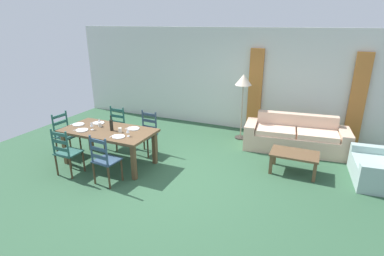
{
  "coord_description": "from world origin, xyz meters",
  "views": [
    {
      "loc": [
        2.36,
        -4.64,
        2.83
      ],
      "look_at": [
        -0.01,
        0.74,
        0.75
      ],
      "focal_mm": 28.19,
      "sensor_mm": 36.0,
      "label": 1
    }
  ],
  "objects": [
    {
      "name": "dining_chair_near_right",
      "position": [
        -1.07,
        -0.76,
        0.48
      ],
      "size": [
        0.45,
        0.43,
        0.96
      ],
      "color": "#2E455E",
      "rests_on": "ground_plane"
    },
    {
      "name": "couch",
      "position": [
        1.93,
        2.29,
        0.29
      ],
      "size": [
        2.35,
        1.05,
        0.8
      ],
      "color": "#D3AD92",
      "rests_on": "ground_plane"
    },
    {
      "name": "coffee_cup_secondary",
      "position": [
        -1.81,
        0.04,
        0.8
      ],
      "size": [
        0.07,
        0.07,
        0.09
      ],
      "primitive_type": "cylinder",
      "color": "beige",
      "rests_on": "dining_table"
    },
    {
      "name": "armchair_upholstered",
      "position": [
        3.55,
        1.33,
        0.25
      ],
      "size": [
        0.91,
        1.23,
        0.72
      ],
      "color": "#98B1AC",
      "rests_on": "ground_plane"
    },
    {
      "name": "wine_glass_near_left",
      "position": [
        -1.83,
        -0.18,
        0.86
      ],
      "size": [
        0.06,
        0.06,
        0.16
      ],
      "color": "white",
      "rests_on": "dining_table"
    },
    {
      "name": "coffee_table",
      "position": [
        2.03,
        1.07,
        0.36
      ],
      "size": [
        0.9,
        0.56,
        0.42
      ],
      "color": "brown",
      "rests_on": "ground_plane"
    },
    {
      "name": "standing_lamp",
      "position": [
        0.59,
        2.47,
        1.41
      ],
      "size": [
        0.4,
        0.4,
        1.64
      ],
      "color": "#332D28",
      "rests_on": "ground_plane"
    },
    {
      "name": "coffee_cup_primary",
      "position": [
        -1.22,
        -0.06,
        0.8
      ],
      "size": [
        0.07,
        0.07,
        0.09
      ],
      "primitive_type": "cylinder",
      "color": "beige",
      "rests_on": "dining_table"
    },
    {
      "name": "fork_near_right",
      "position": [
        -1.23,
        -0.3,
        0.75
      ],
      "size": [
        0.02,
        0.17,
        0.01
      ],
      "primitive_type": "cube",
      "rotation": [
        0.0,
        0.0,
        -0.0
      ],
      "color": "silver",
      "rests_on": "dining_table"
    },
    {
      "name": "dining_table",
      "position": [
        -1.53,
        -0.05,
        0.66
      ],
      "size": [
        1.9,
        0.96,
        0.75
      ],
      "color": "brown",
      "rests_on": "ground_plane"
    },
    {
      "name": "dinner_plate_head_west",
      "position": [
        -2.31,
        -0.05,
        0.76
      ],
      "size": [
        0.24,
        0.24,
        0.02
      ],
      "primitive_type": "cylinder",
      "color": "white",
      "rests_on": "dining_table"
    },
    {
      "name": "dining_chair_far_right",
      "position": [
        -1.11,
        0.73,
        0.48
      ],
      "size": [
        0.45,
        0.43,
        0.96
      ],
      "color": "#2E4355",
      "rests_on": "ground_plane"
    },
    {
      "name": "dining_chair_head_west",
      "position": [
        -2.72,
        -0.06,
        0.48
      ],
      "size": [
        0.43,
        0.45,
        0.96
      ],
      "color": "#24584F",
      "rests_on": "ground_plane"
    },
    {
      "name": "wine_bottle",
      "position": [
        -1.44,
        -0.04,
        0.87
      ],
      "size": [
        0.07,
        0.07,
        0.32
      ],
      "color": "black",
      "rests_on": "dining_table"
    },
    {
      "name": "curtain_panel_right",
      "position": [
        3.14,
        3.16,
        1.1
      ],
      "size": [
        0.35,
        0.08,
        2.2
      ],
      "primitive_type": "cube",
      "color": "#B56E30",
      "rests_on": "ground_plane"
    },
    {
      "name": "fork_head_west",
      "position": [
        -2.46,
        -0.05,
        0.75
      ],
      "size": [
        0.03,
        0.17,
        0.01
      ],
      "primitive_type": "cube",
      "rotation": [
        0.0,
        0.0,
        -0.07
      ],
      "color": "silver",
      "rests_on": "dining_table"
    },
    {
      "name": "wine_glass_near_right",
      "position": [
        -0.94,
        -0.18,
        0.86
      ],
      "size": [
        0.06,
        0.06,
        0.16
      ],
      "color": "white",
      "rests_on": "dining_table"
    },
    {
      "name": "dining_chair_far_left",
      "position": [
        -1.97,
        0.73,
        0.48
      ],
      "size": [
        0.42,
        0.4,
        0.96
      ],
      "color": "#21574D",
      "rests_on": "ground_plane"
    },
    {
      "name": "ground_plane",
      "position": [
        0.0,
        0.0,
        -0.01
      ],
      "size": [
        9.6,
        9.6,
        0.02
      ],
      "primitive_type": "cube",
      "color": "#2E5438"
    },
    {
      "name": "fork_far_right",
      "position": [
        -1.23,
        0.2,
        0.75
      ],
      "size": [
        0.02,
        0.17,
        0.01
      ],
      "primitive_type": "cube",
      "rotation": [
        0.0,
        0.0,
        -0.02
      ],
      "color": "silver",
      "rests_on": "dining_table"
    },
    {
      "name": "wine_glass_far_left",
      "position": [
        -1.85,
        0.08,
        0.86
      ],
      "size": [
        0.06,
        0.06,
        0.16
      ],
      "color": "white",
      "rests_on": "dining_table"
    },
    {
      "name": "fork_far_left",
      "position": [
        -2.13,
        0.2,
        0.75
      ],
      "size": [
        0.03,
        0.17,
        0.01
      ],
      "primitive_type": "cube",
      "rotation": [
        0.0,
        0.0,
        -0.07
      ],
      "color": "silver",
      "rests_on": "dining_table"
    },
    {
      "name": "dining_chair_near_left",
      "position": [
        -1.97,
        -0.78,
        0.48
      ],
      "size": [
        0.42,
        0.4,
        0.96
      ],
      "color": "#26554C",
      "rests_on": "ground_plane"
    },
    {
      "name": "curtain_panel_left",
      "position": [
        0.74,
        3.16,
        1.1
      ],
      "size": [
        0.35,
        0.08,
        2.2
      ],
      "primitive_type": "cube",
      "color": "#B56E30",
      "rests_on": "ground_plane"
    },
    {
      "name": "wall_far",
      "position": [
        0.0,
        3.3,
        1.35
      ],
      "size": [
        9.6,
        0.16,
        2.7
      ],
      "primitive_type": "cube",
      "color": "silver",
      "rests_on": "ground_plane"
    },
    {
      "name": "dinner_plate_far_right",
      "position": [
        -1.08,
        0.2,
        0.76
      ],
      "size": [
        0.24,
        0.24,
        0.02
      ],
      "primitive_type": "cylinder",
      "color": "white",
      "rests_on": "dining_table"
    },
    {
      "name": "dinner_plate_near_left",
      "position": [
        -1.98,
        -0.3,
        0.76
      ],
      "size": [
        0.24,
        0.24,
        0.02
      ],
      "primitive_type": "cylinder",
      "color": "white",
      "rests_on": "dining_table"
    },
    {
      "name": "dinner_plate_far_left",
      "position": [
        -1.98,
        0.2,
        0.76
      ],
      "size": [
        0.24,
        0.24,
        0.02
      ],
      "primitive_type": "cylinder",
      "color": "white",
      "rests_on": "dining_table"
    },
    {
      "name": "fork_near_left",
      "position": [
        -2.13,
        -0.3,
        0.75
      ],
      "size": [
        0.03,
        0.17,
        0.01
      ],
      "primitive_type": "cube",
      "rotation": [
        0.0,
        0.0,
        0.08
      ],
      "color": "silver",
      "rests_on": "dining_table"
    },
    {
      "name": "dinner_plate_near_right",
      "position": [
        -1.08,
        -0.3,
        0.76
      ],
      "size": [
        0.24,
        0.24,
        0.02
      ],
      "primitive_type": "cylinder",
      "color": "white",
      "rests_on": "dining_table"
    }
  ]
}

